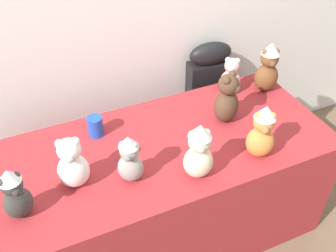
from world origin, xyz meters
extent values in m
cube|color=maroon|center=(0.00, 0.25, 0.36)|extent=(1.70, 0.77, 0.73)
cube|color=black|center=(0.52, 0.77, 0.40)|extent=(0.29, 0.15, 0.80)
ellipsoid|color=black|center=(0.52, 0.77, 0.86)|extent=(0.29, 0.15, 0.15)
ellipsoid|color=white|center=(-0.49, 0.17, 0.81)|extent=(0.16, 0.14, 0.17)
sphere|color=white|center=(-0.49, 0.17, 0.94)|extent=(0.10, 0.10, 0.10)
sphere|color=white|center=(-0.52, 0.18, 0.98)|extent=(0.04, 0.04, 0.04)
sphere|color=white|center=(-0.46, 0.17, 0.98)|extent=(0.04, 0.04, 0.04)
sphere|color=#B4B3AF|center=(-0.50, 0.13, 0.93)|extent=(0.04, 0.04, 0.04)
ellipsoid|color=beige|center=(0.04, 0.00, 0.81)|extent=(0.16, 0.15, 0.17)
sphere|color=beige|center=(0.04, 0.00, 0.94)|extent=(0.10, 0.10, 0.10)
sphere|color=beige|center=(0.01, 0.01, 0.97)|extent=(0.04, 0.04, 0.04)
sphere|color=beige|center=(0.07, 0.00, 0.97)|extent=(0.04, 0.04, 0.04)
sphere|color=#ABA08A|center=(0.03, -0.04, 0.93)|extent=(0.04, 0.04, 0.04)
cone|color=silver|center=(0.04, 0.00, 1.00)|extent=(0.11, 0.11, 0.07)
ellipsoid|color=#4C3323|center=(0.37, 0.31, 0.82)|extent=(0.20, 0.19, 0.19)
sphere|color=#4C3323|center=(0.37, 0.31, 0.96)|extent=(0.11, 0.11, 0.11)
sphere|color=#4C3323|center=(0.34, 0.29, 1.00)|extent=(0.04, 0.04, 0.04)
sphere|color=#4C3323|center=(0.39, 0.32, 1.00)|extent=(0.04, 0.04, 0.04)
sphere|color=#412E23|center=(0.39, 0.27, 0.95)|extent=(0.05, 0.05, 0.05)
ellipsoid|color=beige|center=(0.53, 0.53, 0.80)|extent=(0.16, 0.15, 0.15)
sphere|color=beige|center=(0.53, 0.53, 0.91)|extent=(0.09, 0.09, 0.09)
sphere|color=beige|center=(0.51, 0.54, 0.94)|extent=(0.03, 0.03, 0.03)
sphere|color=beige|center=(0.55, 0.51, 0.94)|extent=(0.03, 0.03, 0.03)
sphere|color=#A88783|center=(0.51, 0.50, 0.90)|extent=(0.04, 0.04, 0.04)
ellipsoid|color=gray|center=(-0.25, 0.10, 0.80)|extent=(0.15, 0.14, 0.14)
sphere|color=gray|center=(-0.25, 0.10, 0.91)|extent=(0.09, 0.09, 0.09)
sphere|color=gray|center=(-0.28, 0.11, 0.94)|extent=(0.03, 0.03, 0.03)
sphere|color=gray|center=(-0.23, 0.09, 0.94)|extent=(0.03, 0.03, 0.03)
sphere|color=slate|center=(-0.27, 0.07, 0.90)|extent=(0.04, 0.04, 0.04)
cone|color=silver|center=(-0.25, 0.10, 0.96)|extent=(0.09, 0.09, 0.06)
ellipsoid|color=brown|center=(0.73, 0.46, 0.81)|extent=(0.16, 0.15, 0.17)
sphere|color=brown|center=(0.73, 0.46, 0.94)|extent=(0.10, 0.10, 0.10)
sphere|color=brown|center=(0.70, 0.47, 0.98)|extent=(0.04, 0.04, 0.04)
sphere|color=brown|center=(0.77, 0.45, 0.98)|extent=(0.04, 0.04, 0.04)
sphere|color=brown|center=(0.72, 0.42, 0.93)|extent=(0.04, 0.04, 0.04)
cone|color=silver|center=(0.73, 0.46, 1.01)|extent=(0.11, 0.11, 0.07)
ellipsoid|color=#383533|center=(-0.74, 0.10, 0.80)|extent=(0.14, 0.13, 0.15)
sphere|color=#383533|center=(-0.74, 0.10, 0.91)|extent=(0.09, 0.09, 0.09)
sphere|color=#383533|center=(-0.77, 0.09, 0.94)|extent=(0.03, 0.03, 0.03)
sphere|color=#383533|center=(-0.72, 0.11, 0.94)|extent=(0.03, 0.03, 0.03)
sphere|color=#32302E|center=(-0.73, 0.06, 0.90)|extent=(0.04, 0.04, 0.04)
cone|color=silver|center=(-0.74, 0.10, 0.96)|extent=(0.09, 0.09, 0.06)
ellipsoid|color=#D17F3D|center=(0.38, 0.00, 0.81)|extent=(0.17, 0.17, 0.17)
sphere|color=#D17F3D|center=(0.38, 0.00, 0.93)|extent=(0.10, 0.10, 0.10)
sphere|color=#D17F3D|center=(0.35, 0.01, 0.97)|extent=(0.04, 0.04, 0.04)
sphere|color=#D17F3D|center=(0.40, -0.02, 0.97)|extent=(0.04, 0.04, 0.04)
sphere|color=#A06536|center=(0.36, -0.04, 0.92)|extent=(0.04, 0.04, 0.04)
cone|color=silver|center=(0.38, 0.00, 0.99)|extent=(0.10, 0.10, 0.06)
cylinder|color=blue|center=(-0.31, 0.47, 0.78)|extent=(0.08, 0.08, 0.11)
camera|label=1|loc=(-0.59, -1.07, 2.06)|focal=41.04mm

